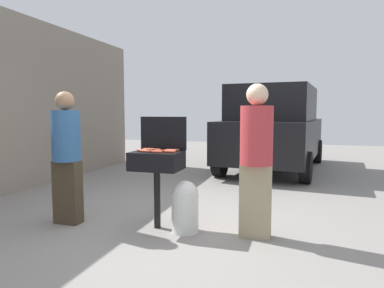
{
  "coord_description": "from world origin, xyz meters",
  "views": [
    {
      "loc": [
        1.55,
        -4.02,
        1.43
      ],
      "look_at": [
        0.21,
        0.38,
        1.0
      ],
      "focal_mm": 32.74,
      "sensor_mm": 36.0,
      "label": 1
    }
  ],
  "objects_px": {
    "hot_dog_8": "(170,151)",
    "hot_dog_12": "(142,151)",
    "hot_dog_6": "(170,152)",
    "hot_dog_10": "(156,151)",
    "hot_dog_0": "(156,150)",
    "hot_dog_1": "(157,152)",
    "hot_dog_7": "(149,149)",
    "hot_dog_11": "(171,150)",
    "hot_dog_13": "(147,150)",
    "bbq_grill": "(157,164)",
    "person_right": "(256,155)",
    "parked_minivan": "(274,128)",
    "person_left": "(67,153)",
    "propane_tank": "(185,206)",
    "hot_dog_3": "(145,151)",
    "hot_dog_2": "(142,150)",
    "hot_dog_9": "(174,150)",
    "hot_dog_4": "(161,151)",
    "hot_dog_5": "(171,151)"
  },
  "relations": [
    {
      "from": "hot_dog_6",
      "to": "hot_dog_10",
      "type": "height_order",
      "value": "same"
    },
    {
      "from": "hot_dog_1",
      "to": "hot_dog_6",
      "type": "bearing_deg",
      "value": 24.85
    },
    {
      "from": "hot_dog_11",
      "to": "hot_dog_12",
      "type": "bearing_deg",
      "value": -156.59
    },
    {
      "from": "hot_dog_1",
      "to": "hot_dog_12",
      "type": "relative_size",
      "value": 1.0
    },
    {
      "from": "propane_tank",
      "to": "person_right",
      "type": "distance_m",
      "value": 1.03
    },
    {
      "from": "person_right",
      "to": "parked_minivan",
      "type": "bearing_deg",
      "value": -103.33
    },
    {
      "from": "hot_dog_5",
      "to": "hot_dog_8",
      "type": "relative_size",
      "value": 1.0
    },
    {
      "from": "hot_dog_6",
      "to": "hot_dog_10",
      "type": "xyz_separation_m",
      "value": [
        -0.16,
        -0.03,
        0.0
      ]
    },
    {
      "from": "hot_dog_6",
      "to": "propane_tank",
      "type": "height_order",
      "value": "hot_dog_6"
    },
    {
      "from": "hot_dog_11",
      "to": "hot_dog_6",
      "type": "bearing_deg",
      "value": -77.07
    },
    {
      "from": "hot_dog_13",
      "to": "propane_tank",
      "type": "relative_size",
      "value": 0.21
    },
    {
      "from": "bbq_grill",
      "to": "hot_dog_10",
      "type": "distance_m",
      "value": 0.18
    },
    {
      "from": "hot_dog_5",
      "to": "hot_dog_13",
      "type": "xyz_separation_m",
      "value": [
        -0.34,
        0.1,
        0.0
      ]
    },
    {
      "from": "hot_dog_5",
      "to": "hot_dog_10",
      "type": "height_order",
      "value": "same"
    },
    {
      "from": "hot_dog_4",
      "to": "person_left",
      "type": "xyz_separation_m",
      "value": [
        -1.21,
        -0.16,
        -0.05
      ]
    },
    {
      "from": "hot_dog_2",
      "to": "person_left",
      "type": "xyz_separation_m",
      "value": [
        -0.98,
        -0.15,
        -0.05
      ]
    },
    {
      "from": "hot_dog_5",
      "to": "hot_dog_11",
      "type": "height_order",
      "value": "same"
    },
    {
      "from": "parked_minivan",
      "to": "hot_dog_10",
      "type": "bearing_deg",
      "value": 84.97
    },
    {
      "from": "propane_tank",
      "to": "hot_dog_2",
      "type": "bearing_deg",
      "value": 175.87
    },
    {
      "from": "hot_dog_1",
      "to": "propane_tank",
      "type": "height_order",
      "value": "hot_dog_1"
    },
    {
      "from": "hot_dog_1",
      "to": "parked_minivan",
      "type": "relative_size",
      "value": 0.03
    },
    {
      "from": "hot_dog_1",
      "to": "bbq_grill",
      "type": "bearing_deg",
      "value": 114.74
    },
    {
      "from": "hot_dog_2",
      "to": "person_right",
      "type": "distance_m",
      "value": 1.37
    },
    {
      "from": "hot_dog_13",
      "to": "person_left",
      "type": "xyz_separation_m",
      "value": [
        -1.01,
        -0.23,
        -0.05
      ]
    },
    {
      "from": "hot_dog_8",
      "to": "hot_dog_12",
      "type": "relative_size",
      "value": 1.0
    },
    {
      "from": "hot_dog_5",
      "to": "hot_dog_8",
      "type": "bearing_deg",
      "value": 118.06
    },
    {
      "from": "hot_dog_7",
      "to": "person_left",
      "type": "bearing_deg",
      "value": -163.35
    },
    {
      "from": "hot_dog_9",
      "to": "person_right",
      "type": "bearing_deg",
      "value": -5.78
    },
    {
      "from": "hot_dog_1",
      "to": "propane_tank",
      "type": "distance_m",
      "value": 0.71
    },
    {
      "from": "hot_dog_7",
      "to": "hot_dog_5",
      "type": "bearing_deg",
      "value": -24.77
    },
    {
      "from": "hot_dog_0",
      "to": "parked_minivan",
      "type": "bearing_deg",
      "value": 76.83
    },
    {
      "from": "hot_dog_11",
      "to": "hot_dog_13",
      "type": "height_order",
      "value": "same"
    },
    {
      "from": "hot_dog_1",
      "to": "propane_tank",
      "type": "bearing_deg",
      "value": 11.96
    },
    {
      "from": "hot_dog_2",
      "to": "hot_dog_13",
      "type": "distance_m",
      "value": 0.09
    },
    {
      "from": "hot_dog_1",
      "to": "hot_dog_7",
      "type": "relative_size",
      "value": 1.0
    },
    {
      "from": "parked_minivan",
      "to": "hot_dog_1",
      "type": "bearing_deg",
      "value": 85.38
    },
    {
      "from": "hot_dog_6",
      "to": "hot_dog_8",
      "type": "bearing_deg",
      "value": 109.4
    },
    {
      "from": "hot_dog_0",
      "to": "hot_dog_6",
      "type": "height_order",
      "value": "same"
    },
    {
      "from": "bbq_grill",
      "to": "propane_tank",
      "type": "bearing_deg",
      "value": -7.53
    },
    {
      "from": "hot_dog_13",
      "to": "propane_tank",
      "type": "xyz_separation_m",
      "value": [
        0.53,
        -0.12,
        -0.63
      ]
    },
    {
      "from": "hot_dog_6",
      "to": "hot_dog_12",
      "type": "relative_size",
      "value": 1.0
    },
    {
      "from": "hot_dog_12",
      "to": "hot_dog_13",
      "type": "distance_m",
      "value": 0.12
    },
    {
      "from": "hot_dog_9",
      "to": "hot_dog_0",
      "type": "bearing_deg",
      "value": -174.27
    },
    {
      "from": "propane_tank",
      "to": "hot_dog_3",
      "type": "bearing_deg",
      "value": -175.03
    },
    {
      "from": "hot_dog_1",
      "to": "propane_tank",
      "type": "xyz_separation_m",
      "value": [
        0.32,
        0.07,
        -0.63
      ]
    },
    {
      "from": "hot_dog_2",
      "to": "hot_dog_13",
      "type": "bearing_deg",
      "value": 70.14
    },
    {
      "from": "bbq_grill",
      "to": "hot_dog_2",
      "type": "distance_m",
      "value": 0.24
    },
    {
      "from": "person_left",
      "to": "hot_dog_1",
      "type": "bearing_deg",
      "value": 2.33
    },
    {
      "from": "hot_dog_4",
      "to": "hot_dog_8",
      "type": "distance_m",
      "value": 0.11
    },
    {
      "from": "bbq_grill",
      "to": "hot_dog_10",
      "type": "relative_size",
      "value": 7.25
    }
  ]
}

